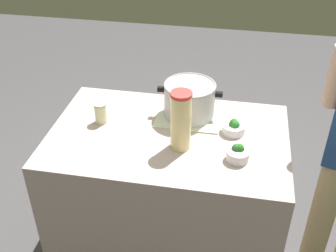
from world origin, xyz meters
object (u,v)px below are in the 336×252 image
Objects in this scene: cooking_pot at (190,99)px; broccoli_bowl_center at (238,154)px; broccoli_bowl_front at (234,127)px; mason_jar at (101,113)px; lemonade_pitcher at (181,121)px.

cooking_pot is 3.23× the size of broccoli_bowl_center.
mason_jar is at bearing -177.50° from broccoli_bowl_front.
broccoli_bowl_center is (0.28, -0.05, -0.12)m from lemonade_pitcher.
cooking_pot is 2.89× the size of broccoli_bowl_front.
mason_jar is 0.95× the size of broccoli_bowl_front.
lemonade_pitcher is at bearing 169.99° from broccoli_bowl_center.
broccoli_bowl_center is at bearing -81.84° from broccoli_bowl_front.
broccoli_bowl_front is at bearing 34.32° from lemonade_pitcher.
lemonade_pitcher is 0.31m from broccoli_bowl_center.
mason_jar reaches higher than broccoli_bowl_front.
mason_jar is (-0.45, 0.14, -0.10)m from lemonade_pitcher.
cooking_pot is at bearing 89.70° from lemonade_pitcher.
lemonade_pitcher is 0.33m from broccoli_bowl_front.
lemonade_pitcher is at bearing -145.68° from broccoli_bowl_front.
broccoli_bowl_front is at bearing -26.04° from cooking_pot.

